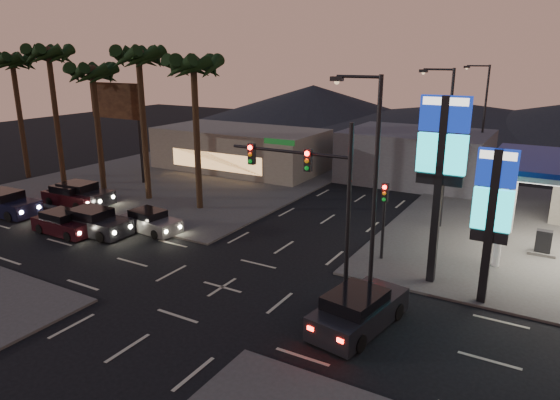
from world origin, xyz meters
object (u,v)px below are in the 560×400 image
Objects in this scene: car_lane_a_rear at (5,204)px; traffic_signal_mast at (313,182)px; pylon_sign_tall at (442,154)px; suv_station at (358,311)px; car_lane_a_mid at (64,223)px; car_lane_b_front at (151,222)px; car_lane_b_mid at (81,194)px; car_lane_a_front at (94,222)px; pylon_sign_short at (493,204)px; car_lane_b_rear at (72,196)px.

traffic_signal_mast is at bearing 0.64° from car_lane_a_rear.
pylon_sign_tall is 1.75× the size of suv_station.
car_lane_a_rear is at bearing 175.75° from car_lane_a_mid.
car_lane_a_mid is 1.02× the size of car_lane_b_front.
car_lane_b_front is 0.84× the size of car_lane_b_mid.
pylon_sign_tall is 1.85× the size of car_lane_a_front.
pylon_sign_short reaches higher than car_lane_a_mid.
car_lane_a_rear is 1.10× the size of car_lane_b_rear.
car_lane_a_rear is (-30.94, -2.77, -3.88)m from pylon_sign_short.
car_lane_b_front is at bearing 12.44° from car_lane_a_rear.
pylon_sign_short is 31.30m from car_lane_a_rear.
car_lane_a_mid is at bearing 175.92° from suv_station.
traffic_signal_mast reaches higher than car_lane_b_mid.
car_lane_a_mid is 20.07m from suv_station.
traffic_signal_mast is at bearing -143.48° from pylon_sign_tall.
car_lane_a_rear is at bearing -167.56° from car_lane_b_front.
car_lane_a_front is 18.54m from suv_station.
car_lane_b_front is 9.05m from car_lane_b_mid.
car_lane_b_front is at bearing -11.97° from car_lane_b_mid.
car_lane_a_front is at bearing -27.82° from car_lane_b_rear.
car_lane_a_rear is 1.02× the size of suv_station.
pylon_sign_short is at bearing 19.13° from traffic_signal_mast.
car_lane_a_rear is (-23.69, -0.26, -4.45)m from traffic_signal_mast.
pylon_sign_tall is 1.72× the size of car_lane_a_rear.
pylon_sign_short is 1.34× the size of car_lane_a_rear.
pylon_sign_tall reaches higher than car_lane_a_front.
car_lane_a_mid is at bearing -177.36° from traffic_signal_mast.
car_lane_b_rear is (-9.13, 1.32, 0.07)m from car_lane_b_front.
pylon_sign_tall is 1.12× the size of traffic_signal_mast.
traffic_signal_mast reaches higher than car_lane_b_front.
pylon_sign_short is 24.59m from car_lane_a_mid.
car_lane_a_mid is 6.92m from car_lane_a_rear.
pylon_sign_tall is 3.20m from pylon_sign_short.
suv_station is (3.22, -2.20, -4.47)m from traffic_signal_mast.
pylon_sign_short is 0.88× the size of traffic_signal_mast.
pylon_sign_short reaches higher than suv_station.
car_lane_a_rear reaches higher than suv_station.
suv_station is (20.02, -1.43, 0.10)m from car_lane_a_mid.
traffic_signal_mast is 1.86× the size of car_lane_b_front.
pylon_sign_short is at bearing -21.80° from pylon_sign_tall.
car_lane_b_mid is at bearing 165.57° from suv_station.
car_lane_b_front is at bearing 34.45° from car_lane_a_mid.
pylon_sign_tall is at bearing 9.54° from car_lane_a_front.
car_lane_b_rear is (2.14, 3.80, -0.07)m from car_lane_a_rear.
traffic_signal_mast is at bearing 145.64° from suv_station.
car_lane_a_rear is (-28.44, -3.77, -5.62)m from pylon_sign_tall.
pylon_sign_tall reaches higher than car_lane_b_mid.
car_lane_a_mid is at bearing -4.25° from car_lane_a_rear.
pylon_sign_short reaches higher than car_lane_b_rear.
car_lane_b_front is at bearing 164.21° from suv_station.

